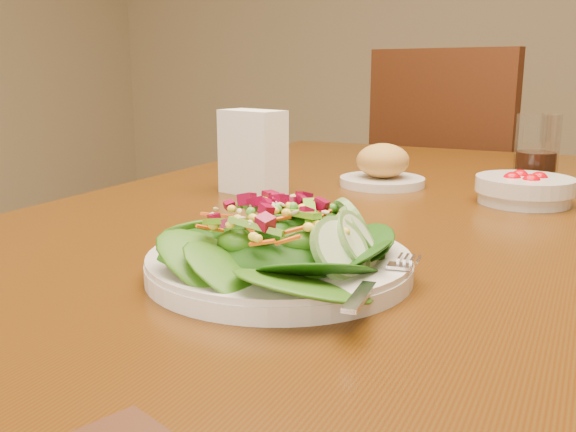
# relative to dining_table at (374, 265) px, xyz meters

# --- Properties ---
(dining_table) EXTENTS (0.90, 1.40, 0.75)m
(dining_table) POSITION_rel_dining_table_xyz_m (0.00, 0.00, 0.00)
(dining_table) COLOR #43280A
(dining_table) RESTS_ON ground_plane
(chair_far) EXTENTS (0.58, 0.58, 1.00)m
(chair_far) POSITION_rel_dining_table_xyz_m (-0.06, 0.97, -0.12)
(chair_far) COLOR #3C1B0B
(chair_far) RESTS_ON ground_plane
(salad_plate) EXTENTS (0.27, 0.26, 0.08)m
(salad_plate) POSITION_rel_dining_table_xyz_m (0.03, -0.38, 0.13)
(salad_plate) COLOR silver
(salad_plate) RESTS_ON dining_table
(bread_plate) EXTENTS (0.15, 0.15, 0.07)m
(bread_plate) POSITION_rel_dining_table_xyz_m (-0.03, 0.14, 0.13)
(bread_plate) COLOR silver
(bread_plate) RESTS_ON dining_table
(tomato_bowl) EXTENTS (0.14, 0.14, 0.05)m
(tomato_bowl) POSITION_rel_dining_table_xyz_m (0.20, 0.09, 0.12)
(tomato_bowl) COLOR silver
(tomato_bowl) RESTS_ON dining_table
(drinking_glass) EXTENTS (0.07, 0.07, 0.13)m
(drinking_glass) POSITION_rel_dining_table_xyz_m (0.21, 0.22, 0.15)
(drinking_glass) COLOR silver
(drinking_glass) RESTS_ON dining_table
(napkin_holder) EXTENTS (0.11, 0.08, 0.13)m
(napkin_holder) POSITION_rel_dining_table_xyz_m (-0.20, -0.02, 0.17)
(napkin_holder) COLOR white
(napkin_holder) RESTS_ON dining_table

